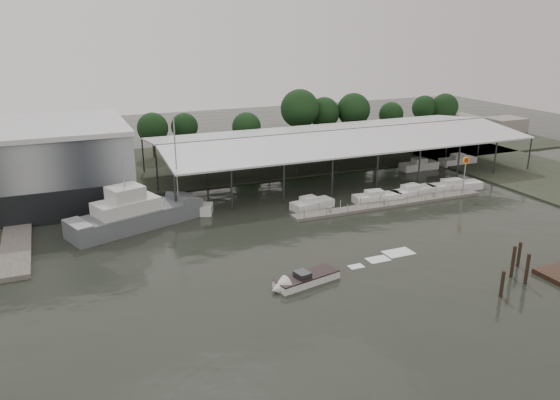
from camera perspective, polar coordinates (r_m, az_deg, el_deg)
name	(u,v)px	position (r m, az deg, el deg)	size (l,w,h in m)	color
ground	(324,251)	(58.08, 4.65, -5.34)	(200.00, 200.00, 0.00)	black
land_strip_far	(212,162)	(95.32, -7.12, 3.98)	(140.00, 30.00, 0.30)	#353B2C
land_strip_east	(556,180)	(93.28, 26.88, 1.83)	(20.00, 60.00, 0.30)	#353B2C
storage_warehouse	(31,164)	(79.05, -24.57, 3.44)	(24.50, 20.50, 10.50)	#949A9D
covered_boat_shed	(339,134)	(87.71, 6.16, 6.84)	(58.24, 24.00, 6.96)	silver
trawler_dock	(16,245)	(65.31, -25.85, -4.24)	(3.00, 18.00, 0.50)	slate
floating_dock	(390,204)	(73.39, 11.44, -0.43)	(28.00, 2.00, 1.40)	slate
shell_fuel_sign	(465,168)	(79.61, 18.79, 3.20)	(1.10, 0.18, 5.55)	gray
distant_commercial_buildings	(471,125)	(126.30, 19.33, 7.37)	(22.00, 8.00, 4.00)	gray
grey_trawler	(136,214)	(66.24, -14.86, -1.45)	(16.58, 9.49, 8.84)	#585D61
white_sailboat	(174,209)	(70.06, -11.03, -0.91)	(9.59, 5.97, 12.68)	white
speedboat_underway	(302,281)	(50.73, 2.27, -8.42)	(17.91, 5.53, 2.00)	white
moored_cruiser_0	(312,204)	(70.86, 3.33, -0.41)	(6.01, 3.13, 1.70)	white
moored_cruiser_1	(377,197)	(74.55, 10.08, 0.27)	(6.80, 2.81, 1.70)	white
moored_cruiser_2	(413,191)	(78.23, 13.72, 0.88)	(7.43, 3.36, 1.70)	white
moored_cruiser_3	(454,186)	(82.53, 17.72, 1.42)	(8.50, 2.82, 1.70)	white
mooring_pilings	(533,277)	(54.88, 24.96, -7.33)	(6.57, 9.67, 3.75)	#2E2117
horizon_tree_line	(324,114)	(108.62, 4.62, 9.00)	(68.32, 11.20, 11.09)	black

